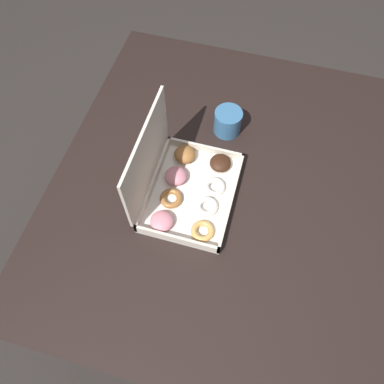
# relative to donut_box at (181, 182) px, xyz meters

# --- Properties ---
(ground_plane) EXTENTS (8.00, 8.00, 0.00)m
(ground_plane) POSITION_rel_donut_box_xyz_m (0.06, -0.12, -0.78)
(ground_plane) COLOR #2D2826
(dining_table) EXTENTS (1.17, 1.04, 0.74)m
(dining_table) POSITION_rel_donut_box_xyz_m (0.06, -0.12, -0.14)
(dining_table) COLOR black
(dining_table) RESTS_ON ground_plane
(donut_box) EXTENTS (0.32, 0.25, 0.26)m
(donut_box) POSITION_rel_donut_box_xyz_m (0.00, 0.00, 0.00)
(donut_box) COLOR silver
(donut_box) RESTS_ON dining_table
(coffee_mug) EXTENTS (0.09, 0.09, 0.08)m
(coffee_mug) POSITION_rel_donut_box_xyz_m (0.26, -0.08, -0.01)
(coffee_mug) COLOR teal
(coffee_mug) RESTS_ON dining_table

